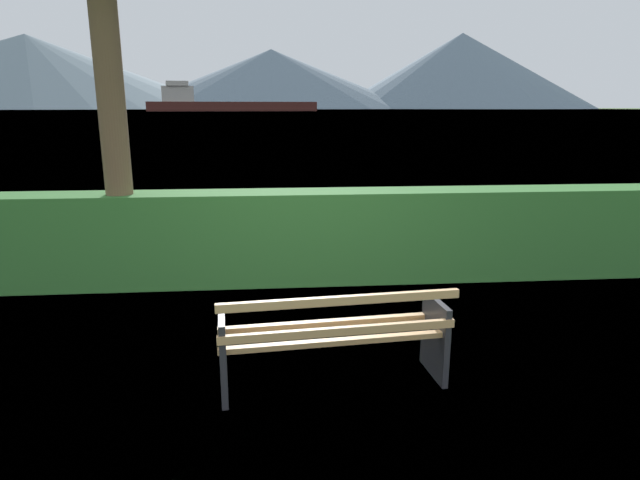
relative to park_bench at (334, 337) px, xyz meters
The scene contains 6 objects.
ground_plane 0.43m from the park_bench, 95.43° to the left, with size 1400.00×1400.00×0.00m, color #4C6B33.
water_surface 308.14m from the park_bench, 90.00° to the left, with size 620.00×620.00×0.00m, color slate.
park_bench is the anchor object (origin of this frame).
hedge_row 2.79m from the park_bench, 90.12° to the left, with size 11.46×0.62×1.18m, color #387A33.
cargo_ship_large 268.49m from the park_bench, 95.43° to the left, with size 81.89×25.29×13.73m.
distant_hills 589.36m from the park_bench, 96.93° to the left, with size 780.79×399.80×77.41m.
Camera 1 is at (-0.45, -4.02, 2.23)m, focal length 30.15 mm.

